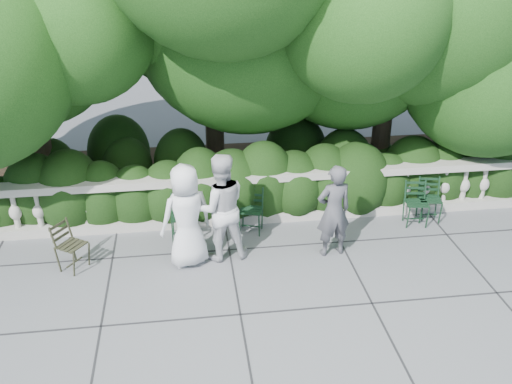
{
  "coord_description": "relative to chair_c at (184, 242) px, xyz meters",
  "views": [
    {
      "loc": [
        -1.16,
        -7.68,
        5.29
      ],
      "look_at": [
        0.0,
        1.0,
        1.0
      ],
      "focal_mm": 40.0,
      "sensor_mm": 36.0,
      "label": 1
    }
  ],
  "objects": [
    {
      "name": "shrub_hedge",
      "position": [
        1.29,
        1.83,
        0.0
      ],
      "size": [
        15.0,
        2.6,
        1.7
      ],
      "primitive_type": null,
      "color": "black",
      "rests_on": "ground"
    },
    {
      "name": "chair_f",
      "position": [
        4.63,
        0.07,
        0.0
      ],
      "size": [
        0.52,
        0.55,
        0.84
      ],
      "primitive_type": null,
      "rotation": [
        0.0,
        0.0,
        -0.18
      ],
      "color": "black",
      "rests_on": "ground"
    },
    {
      "name": "ground",
      "position": [
        1.29,
        -1.17,
        0.0
      ],
      "size": [
        90.0,
        90.0,
        0.0
      ],
      "primitive_type": "plane",
      "color": "#57595F",
      "rests_on": "ground"
    },
    {
      "name": "chair_c",
      "position": [
        0.0,
        0.0,
        0.0
      ],
      "size": [
        0.46,
        0.5,
        0.84
      ],
      "primitive_type": null,
      "rotation": [
        0.0,
        0.0,
        -0.04
      ],
      "color": "black",
      "rests_on": "ground"
    },
    {
      "name": "chair_d",
      "position": [
        4.32,
        -0.06,
        0.0
      ],
      "size": [
        0.49,
        0.53,
        0.84
      ],
      "primitive_type": null,
      "rotation": [
        0.0,
        0.0,
        -0.12
      ],
      "color": "black",
      "rests_on": "ground"
    },
    {
      "name": "chair_e",
      "position": [
        1.2,
        0.08,
        0.0
      ],
      "size": [
        0.56,
        0.59,
        0.84
      ],
      "primitive_type": null,
      "rotation": [
        0.0,
        0.0,
        -0.3
      ],
      "color": "black",
      "rests_on": "ground"
    },
    {
      "name": "chair_weathered",
      "position": [
        -1.67,
        -0.68,
        0.0
      ],
      "size": [
        0.64,
        0.63,
        0.84
      ],
      "primitive_type": null,
      "rotation": [
        0.0,
        0.0,
        0.98
      ],
      "color": "black",
      "rests_on": "ground"
    },
    {
      "name": "balustrade",
      "position": [
        1.29,
        0.63,
        0.49
      ],
      "size": [
        12.0,
        0.44,
        1.0
      ],
      "color": "#9E998E",
      "rests_on": "ground"
    },
    {
      "name": "person_woman_grey",
      "position": [
        2.52,
        -0.7,
        0.82
      ],
      "size": [
        0.66,
        0.49,
        1.65
      ],
      "primitive_type": "imported",
      "rotation": [
        0.0,
        0.0,
        3.31
      ],
      "color": "#47474D",
      "rests_on": "ground"
    },
    {
      "name": "person_casual_man",
      "position": [
        0.64,
        -0.54,
        0.94
      ],
      "size": [
        1.0,
        0.82,
        1.88
      ],
      "primitive_type": "imported",
      "rotation": [
        0.0,
        0.0,
        3.27
      ],
      "color": "silver",
      "rests_on": "ground"
    },
    {
      "name": "person_businessman",
      "position": [
        0.08,
        -0.66,
        0.89
      ],
      "size": [
        1.01,
        0.83,
        1.77
      ],
      "primitive_type": "imported",
      "rotation": [
        0.0,
        0.0,
        3.5
      ],
      "color": "silver",
      "rests_on": "ground"
    }
  ]
}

